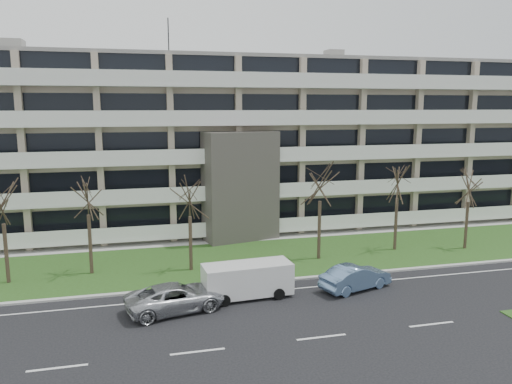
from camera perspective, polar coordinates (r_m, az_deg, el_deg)
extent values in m
plane|color=black|center=(25.30, 7.49, -16.13)|extent=(160.00, 160.00, 0.00)
cube|color=#294416|center=(36.84, 0.07, -7.57)|extent=(90.00, 10.00, 0.06)
cube|color=#B2B2AD|center=(32.26, 2.25, -10.08)|extent=(90.00, 0.35, 0.12)
cube|color=#B2B2AD|center=(41.99, -1.75, -5.38)|extent=(90.00, 2.00, 0.08)
cube|color=white|center=(30.93, 3.03, -11.09)|extent=(90.00, 0.12, 0.01)
cube|color=tan|center=(47.52, -3.58, 5.52)|extent=(60.00, 12.00, 15.00)
cube|color=gray|center=(47.57, -3.69, 14.75)|extent=(60.50, 12.50, 0.30)
cube|color=#4C4742|center=(41.05, -1.78, 0.64)|extent=(6.39, 3.69, 9.00)
cube|color=black|center=(41.33, -1.71, -2.83)|extent=(4.92, 1.19, 3.50)
cube|color=gray|center=(47.84, -26.20, 14.67)|extent=(2.00, 2.00, 1.20)
cylinder|color=black|center=(47.14, -9.98, 16.93)|extent=(0.10, 0.10, 3.50)
cube|color=black|center=(42.43, -2.04, -2.36)|extent=(58.00, 0.10, 1.80)
cube|color=white|center=(42.13, -1.84, -4.54)|extent=(58.00, 1.40, 0.22)
cube|color=white|center=(41.37, -1.66, -3.95)|extent=(58.00, 0.08, 1.00)
cube|color=black|center=(41.91, -2.07, 1.66)|extent=(58.00, 0.10, 1.80)
cube|color=white|center=(41.49, -1.86, -0.52)|extent=(58.00, 1.40, 0.22)
cube|color=white|center=(40.76, -1.68, 0.15)|extent=(58.00, 0.08, 1.00)
cube|color=black|center=(41.59, -2.09, 5.75)|extent=(58.00, 0.10, 1.80)
cube|color=white|center=(41.06, -1.89, 3.60)|extent=(58.00, 1.40, 0.22)
cube|color=white|center=(40.37, -1.70, 4.35)|extent=(58.00, 0.08, 1.00)
cube|color=black|center=(41.49, -2.12, 9.89)|extent=(58.00, 0.10, 1.80)
cube|color=white|center=(40.84, -1.91, 7.79)|extent=(58.00, 1.40, 0.22)
cube|color=white|center=(40.19, -1.72, 8.61)|extent=(58.00, 0.08, 1.00)
cube|color=black|center=(41.60, -2.15, 14.03)|extent=(58.00, 0.10, 1.80)
cube|color=white|center=(40.85, -1.93, 12.00)|extent=(58.00, 1.40, 0.22)
cube|color=white|center=(40.24, -1.74, 12.89)|extent=(58.00, 0.08, 1.00)
imported|color=#B4B6BC|center=(28.06, -9.15, -11.81)|extent=(5.83, 3.64, 1.50)
imported|color=#6B8EBB|center=(31.33, 11.31, -9.54)|extent=(4.86, 2.92, 1.51)
cube|color=white|center=(29.46, -1.00, -9.90)|extent=(5.26, 2.24, 1.81)
cube|color=black|center=(29.29, -1.00, -8.93)|extent=(4.87, 2.08, 0.67)
cube|color=white|center=(30.26, 3.48, -9.67)|extent=(0.45, 1.83, 1.14)
cylinder|color=black|center=(28.47, -3.62, -12.28)|extent=(0.68, 0.28, 0.67)
cylinder|color=black|center=(30.20, -4.52, -10.97)|extent=(0.68, 0.28, 0.67)
cylinder|color=black|center=(29.37, 2.65, -11.56)|extent=(0.68, 0.28, 0.67)
cylinder|color=black|center=(31.04, 1.41, -10.35)|extent=(0.68, 0.28, 0.67)
cylinder|color=#382B21|center=(35.03, -26.64, -6.33)|extent=(0.24, 0.24, 3.84)
cylinder|color=#382B21|center=(34.80, -18.42, -5.73)|extent=(0.24, 0.24, 4.02)
cylinder|color=#382B21|center=(34.02, -7.49, -5.89)|extent=(0.24, 0.24, 3.76)
cylinder|color=#382B21|center=(36.43, 7.23, -4.37)|extent=(0.24, 0.24, 4.32)
cylinder|color=#382B21|center=(39.93, 15.68, -3.58)|extent=(0.24, 0.24, 4.08)
cylinder|color=#382B21|center=(42.10, 22.90, -3.56)|extent=(0.24, 0.24, 3.73)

